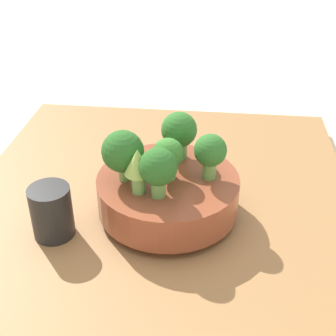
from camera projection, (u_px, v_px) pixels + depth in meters
ground_plane at (155, 237)px, 0.86m from camera, size 6.00×6.00×0.00m
table at (155, 228)px, 0.85m from camera, size 0.93×0.74×0.04m
bowl at (168, 193)px, 0.83m from camera, size 0.25×0.25×0.08m
broccoli_floret_back at (210, 152)px, 0.78m from camera, size 0.06×0.06×0.08m
broccoli_floret_center at (168, 156)px, 0.79m from camera, size 0.05×0.05×0.08m
broccoli_floret_front at (123, 152)px, 0.78m from camera, size 0.07×0.07×0.09m
romanesco_piece_near at (138, 165)px, 0.75m from camera, size 0.04×0.04×0.08m
broccoli_floret_right at (158, 168)px, 0.74m from camera, size 0.06×0.06×0.09m
broccoli_floret_left at (179, 132)px, 0.84m from camera, size 0.06×0.06×0.09m
cup at (52, 212)px, 0.78m from camera, size 0.07×0.07×0.09m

